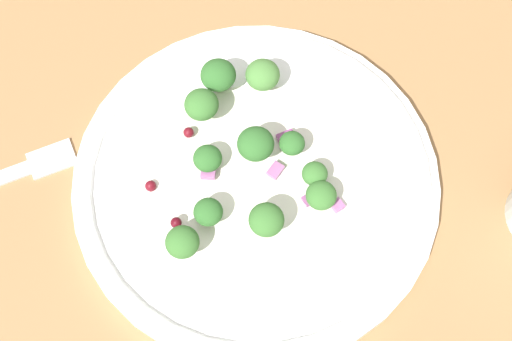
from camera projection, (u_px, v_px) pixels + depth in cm
name	position (u px, v px, depth cm)	size (l,w,h in cm)	color
ground_plane	(233.00, 191.00, 55.94)	(180.00, 180.00, 2.00)	olive
plate	(256.00, 180.00, 54.30)	(28.15, 28.15, 1.70)	white
dressing_pool	(256.00, 178.00, 53.89)	(16.33, 16.33, 0.20)	white
broccoli_floret_0	(182.00, 242.00, 49.88)	(2.46, 2.46, 2.49)	#ADD18E
broccoli_floret_1	(266.00, 220.00, 50.25)	(2.58, 2.58, 2.61)	#9EC684
broccoli_floret_2	(208.00, 212.00, 51.12)	(2.17, 2.17, 2.20)	#ADD18E
broccoli_floret_3	(208.00, 159.00, 53.09)	(2.20, 2.20, 2.23)	#8EB77A
broccoli_floret_4	(218.00, 76.00, 55.28)	(2.81, 2.81, 2.84)	#9EC684
broccoli_floret_5	(292.00, 144.00, 53.32)	(1.97, 1.97, 2.00)	#9EC684
broccoli_floret_6	(320.00, 201.00, 51.65)	(2.30, 2.30, 2.33)	#8EB77A
broccoli_floret_7	(202.00, 105.00, 53.92)	(2.66, 2.66, 2.69)	#9EC684
broccoli_floret_8	(315.00, 174.00, 52.65)	(1.95, 1.95, 1.98)	#8EB77A
broccoli_floret_9	(256.00, 144.00, 52.45)	(2.79, 2.79, 2.82)	#ADD18E
broccoli_floret_10	(259.00, 74.00, 55.61)	(2.73, 2.73, 2.76)	#8EB77A
cranberry_0	(207.00, 108.00, 55.96)	(0.73, 0.73, 0.73)	#4C0A14
cranberry_1	(189.00, 132.00, 54.74)	(0.83, 0.83, 0.83)	maroon
cranberry_2	(176.00, 223.00, 51.55)	(0.83, 0.83, 0.83)	#4C0A14
cranberry_3	(151.00, 186.00, 53.26)	(0.86, 0.86, 0.86)	maroon
onion_bit_0	(287.00, 139.00, 54.72)	(1.25, 1.37, 0.44)	#843D75
onion_bit_1	(338.00, 202.00, 52.75)	(0.83, 0.91, 0.49)	#A35B93
onion_bit_2	(175.00, 238.00, 51.50)	(0.91, 1.13, 0.39)	#843D75
onion_bit_3	(210.00, 165.00, 53.64)	(1.09, 1.35, 0.54)	#A35B93
onion_bit_4	(311.00, 196.00, 53.08)	(1.20, 0.84, 0.52)	#934C84
onion_bit_5	(275.00, 170.00, 53.65)	(1.22, 0.88, 0.43)	#A35B93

